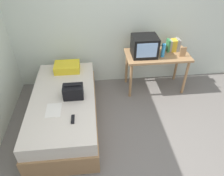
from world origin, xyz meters
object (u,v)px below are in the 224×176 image
remote_dark (73,119)px  picture_frame (183,52)px  book_row (173,45)px  handbag (73,92)px  bed (65,109)px  pillow (67,67)px  magazine (54,110)px  desk (157,59)px  tv (144,46)px  water_bottle (163,50)px

remote_dark → picture_frame: bearing=31.7°
book_row → handbag: (-1.82, -0.94, -0.22)m
bed → book_row: bearing=24.2°
remote_dark → book_row: bearing=38.0°
pillow → magazine: bearing=-97.1°
desk → remote_dark: desk is taller
remote_dark → magazine: bearing=142.6°
tv → handbag: (-1.25, -0.82, -0.28)m
tv → pillow: (-1.39, -0.04, -0.32)m
pillow → magazine: size_ratio=1.53×
desk → book_row: size_ratio=4.86×
handbag → remote_dark: 0.49m
tv → picture_frame: bearing=-9.7°
desk → handbag: (-1.51, -0.83, -0.01)m
handbag → book_row: bearing=27.2°
bed → picture_frame: (2.10, 0.66, 0.57)m
book_row → picture_frame: bearing=-66.7°
bed → desk: bearing=25.1°
desk → picture_frame: bearing=-16.9°
desk → picture_frame: size_ratio=6.47×
pillow → picture_frame: bearing=-2.0°
desk → tv: size_ratio=2.64×
picture_frame → remote_dark: 2.27m
desk → handbag: bearing=-151.3°
desk → bed: bearing=-154.9°
book_row → tv: bearing=-168.3°
water_bottle → picture_frame: water_bottle is taller
bed → tv: (1.42, 0.78, 0.66)m
tv → book_row: bearing=11.7°
picture_frame → remote_dark: bearing=-148.3°
bed → remote_dark: 0.62m
desk → water_bottle: water_bottle is taller
book_row → magazine: (-2.10, -1.21, -0.31)m
water_bottle → magazine: (-1.84, -1.00, -0.32)m
desk → water_bottle: 0.25m
desk → book_row: book_row is taller
handbag → magazine: handbag is taller
tv → remote_dark: tv is taller
desk → book_row: bearing=19.4°
desk → remote_dark: bearing=-138.9°
water_bottle → handbag: bearing=-155.0°
water_bottle → pillow: bearing=178.6°
water_bottle → desk: bearing=122.1°
book_row → remote_dark: bearing=-142.0°
bed → water_bottle: 1.97m
magazine → remote_dark: 0.35m
desk → tv: tv is taller
book_row → remote_dark: size_ratio=1.53×
book_row → pillow: book_row is taller
pillow → remote_dark: bearing=-83.2°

